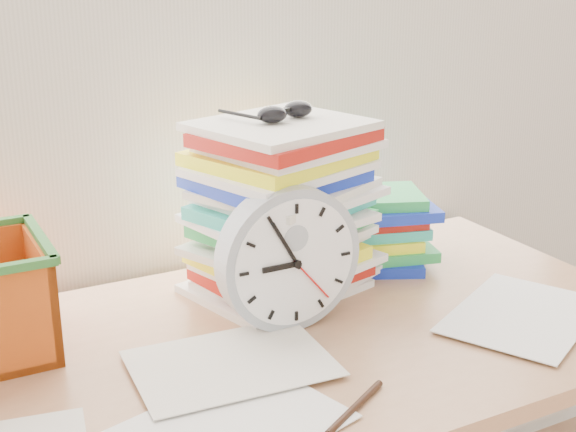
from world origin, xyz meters
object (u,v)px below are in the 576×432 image
desk (263,381)px  paper_stack (283,208)px  clock (288,258)px  book_stack (371,228)px

desk → paper_stack: 0.32m
clock → book_stack: (0.28, 0.18, -0.05)m
clock → book_stack: bearing=31.8°
book_stack → clock: bearing=-148.2°
desk → book_stack: (0.35, 0.21, 0.15)m
paper_stack → book_stack: bearing=9.8°
paper_stack → book_stack: (0.22, 0.04, -0.09)m
desk → paper_stack: bearing=52.8°
clock → book_stack: clock is taller
paper_stack → clock: 0.16m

